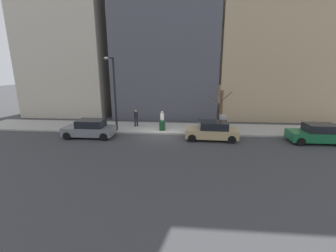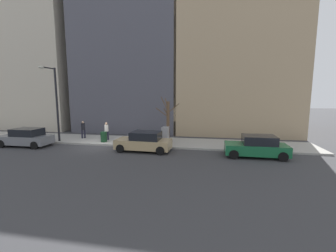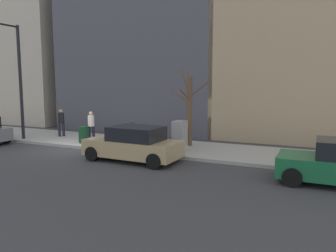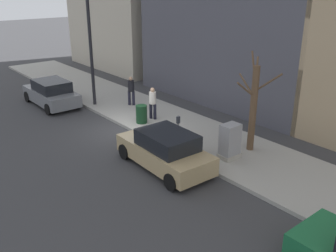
% 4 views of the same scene
% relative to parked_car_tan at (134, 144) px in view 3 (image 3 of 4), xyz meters
% --- Properties ---
extents(ground_plane, '(120.00, 120.00, 0.00)m').
position_rel_parked_car_tan_xyz_m(ground_plane, '(1.05, 4.29, -0.74)').
color(ground_plane, '#38383A').
extents(sidewalk, '(4.00, 36.00, 0.15)m').
position_rel_parked_car_tan_xyz_m(sidewalk, '(3.05, 4.29, -0.66)').
color(sidewalk, '#9E9B93').
rests_on(sidewalk, ground).
extents(parked_car_tan, '(2.04, 4.26, 1.52)m').
position_rel_parked_car_tan_xyz_m(parked_car_tan, '(0.00, 0.00, 0.00)').
color(parked_car_tan, tan).
rests_on(parked_car_tan, ground).
extents(parking_meter, '(0.14, 0.10, 1.35)m').
position_rel_parked_car_tan_xyz_m(parking_meter, '(1.50, 0.98, 0.24)').
color(parking_meter, slate).
rests_on(parking_meter, sidewalk).
extents(utility_box, '(0.83, 0.61, 1.43)m').
position_rel_parked_car_tan_xyz_m(utility_box, '(2.35, -1.19, 0.11)').
color(utility_box, '#A8A399').
rests_on(utility_box, sidewalk).
extents(streetlamp, '(1.97, 0.32, 6.50)m').
position_rel_parked_car_tan_xyz_m(streetlamp, '(1.33, 8.50, 3.28)').
color(streetlamp, black).
rests_on(streetlamp, sidewalk).
extents(bare_tree, '(1.54, 2.28, 4.00)m').
position_rel_parked_car_tan_xyz_m(bare_tree, '(3.67, -1.17, 1.36)').
color(bare_tree, brown).
rests_on(bare_tree, sidewalk).
extents(trash_bin, '(0.56, 0.56, 0.90)m').
position_rel_parked_car_tan_xyz_m(trash_bin, '(1.95, 4.32, -0.14)').
color(trash_bin, '#14381E').
rests_on(trash_bin, sidewalk).
extents(pedestrian_near_meter, '(0.36, 0.38, 1.66)m').
position_rel_parked_car_tan_xyz_m(pedestrian_near_meter, '(2.73, 4.41, 0.35)').
color(pedestrian_near_meter, '#1E1E2D').
rests_on(pedestrian_near_meter, sidewalk).
extents(pedestrian_midblock, '(0.36, 0.36, 1.66)m').
position_rel_parked_car_tan_xyz_m(pedestrian_midblock, '(3.18, 7.04, 0.35)').
color(pedestrian_midblock, '#1E1E2D').
rests_on(pedestrian_midblock, sidewalk).
extents(office_tower_left, '(12.84, 12.84, 16.55)m').
position_rel_parked_car_tan_xyz_m(office_tower_left, '(12.97, -7.66, 7.54)').
color(office_tower_left, tan).
rests_on(office_tower_left, ground).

